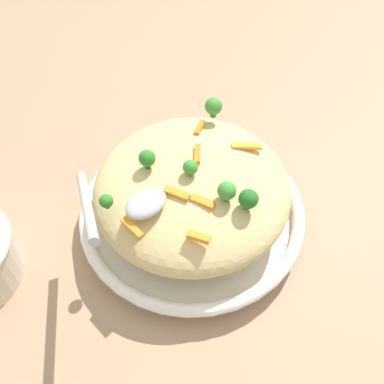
# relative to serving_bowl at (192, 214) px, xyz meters

# --- Properties ---
(ground_plane) EXTENTS (2.40, 2.40, 0.00)m
(ground_plane) POSITION_rel_serving_bowl_xyz_m (0.00, 0.00, -0.02)
(ground_plane) COLOR #9E7F60
(serving_bowl) EXTENTS (0.33, 0.33, 0.04)m
(serving_bowl) POSITION_rel_serving_bowl_xyz_m (0.00, 0.00, 0.00)
(serving_bowl) COLOR white
(serving_bowl) RESTS_ON ground_plane
(pasta_mound) EXTENTS (0.28, 0.27, 0.09)m
(pasta_mound) POSITION_rel_serving_bowl_xyz_m (0.00, 0.00, 0.06)
(pasta_mound) COLOR #D1BA7A
(pasta_mound) RESTS_ON serving_bowl
(carrot_piece_0) EXTENTS (0.02, 0.03, 0.01)m
(carrot_piece_0) POSITION_rel_serving_bowl_xyz_m (0.06, 0.08, 0.10)
(carrot_piece_0) COLOR orange
(carrot_piece_0) RESTS_ON pasta_mound
(carrot_piece_1) EXTENTS (0.03, 0.02, 0.01)m
(carrot_piece_1) POSITION_rel_serving_bowl_xyz_m (-0.06, -0.05, 0.10)
(carrot_piece_1) COLOR orange
(carrot_piece_1) RESTS_ON pasta_mound
(carrot_piece_2) EXTENTS (0.03, 0.03, 0.01)m
(carrot_piece_2) POSITION_rel_serving_bowl_xyz_m (-0.02, -0.01, 0.11)
(carrot_piece_2) COLOR orange
(carrot_piece_2) RESTS_ON pasta_mound
(carrot_piece_3) EXTENTS (0.03, 0.02, 0.01)m
(carrot_piece_3) POSITION_rel_serving_bowl_xyz_m (0.07, 0.01, 0.10)
(carrot_piece_3) COLOR orange
(carrot_piece_3) RESTS_ON pasta_mound
(carrot_piece_4) EXTENTS (0.02, 0.03, 0.01)m
(carrot_piece_4) POSITION_rel_serving_bowl_xyz_m (0.03, 0.05, 0.10)
(carrot_piece_4) COLOR orange
(carrot_piece_4) RESTS_ON pasta_mound
(carrot_piece_5) EXTENTS (0.01, 0.04, 0.01)m
(carrot_piece_5) POSITION_rel_serving_bowl_xyz_m (0.11, 0.02, 0.10)
(carrot_piece_5) COLOR orange
(carrot_piece_5) RESTS_ON pasta_mound
(carrot_piece_6) EXTENTS (0.04, 0.04, 0.01)m
(carrot_piece_6) POSITION_rel_serving_bowl_xyz_m (-0.09, 0.02, 0.10)
(carrot_piece_6) COLOR orange
(carrot_piece_6) RESTS_ON pasta_mound
(carrot_piece_7) EXTENTS (0.02, 0.04, 0.01)m
(carrot_piece_7) POSITION_rel_serving_bowl_xyz_m (0.04, 0.02, 0.10)
(carrot_piece_7) COLOR orange
(carrot_piece_7) RESTS_ON pasta_mound
(broccoli_floret_0) EXTENTS (0.02, 0.02, 0.02)m
(broccoli_floret_0) POSITION_rel_serving_bowl_xyz_m (0.01, 0.01, 0.12)
(broccoli_floret_0) COLOR #377928
(broccoli_floret_0) RESTS_ON pasta_mound
(broccoli_floret_1) EXTENTS (0.02, 0.02, 0.03)m
(broccoli_floret_1) POSITION_rel_serving_bowl_xyz_m (-0.01, 0.09, 0.11)
(broccoli_floret_1) COLOR #205B1C
(broccoli_floret_1) RESTS_ON pasta_mound
(broccoli_floret_2) EXTENTS (0.02, 0.02, 0.03)m
(broccoli_floret_2) POSITION_rel_serving_bowl_xyz_m (0.00, 0.06, 0.12)
(broccoli_floret_2) COLOR #377928
(broccoli_floret_2) RESTS_ON pasta_mound
(broccoli_floret_3) EXTENTS (0.02, 0.02, 0.02)m
(broccoli_floret_3) POSITION_rel_serving_bowl_xyz_m (0.12, -0.03, 0.11)
(broccoli_floret_3) COLOR #296820
(broccoli_floret_3) RESTS_ON pasta_mound
(broccoli_floret_4) EXTENTS (0.03, 0.03, 0.03)m
(broccoli_floret_4) POSITION_rel_serving_bowl_xyz_m (-0.10, -0.06, 0.11)
(broccoli_floret_4) COLOR #377928
(broccoli_floret_4) RESTS_ON pasta_mound
(broccoli_floret_5) EXTENTS (0.02, 0.02, 0.03)m
(broccoli_floret_5) POSITION_rel_serving_bowl_xyz_m (0.04, -0.04, 0.12)
(broccoli_floret_5) COLOR #296820
(broccoli_floret_5) RESTS_ON pasta_mound
(serving_spoon) EXTENTS (0.12, 0.13, 0.06)m
(serving_spoon) POSITION_rel_serving_bowl_xyz_m (0.10, -0.00, 0.12)
(serving_spoon) COLOR #B7B7BC
(serving_spoon) RESTS_ON pasta_mound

